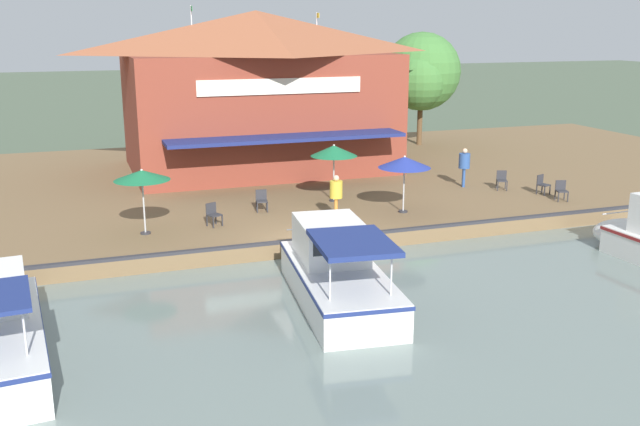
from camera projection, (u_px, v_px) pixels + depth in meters
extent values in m
plane|color=#4C5B47|center=(313.00, 258.00, 24.60)|extent=(220.00, 220.00, 0.00)
cube|color=brown|center=(240.00, 184.00, 34.56)|extent=(22.00, 56.00, 0.60)
cube|color=#2D2D33|center=(312.00, 239.00, 24.52)|extent=(0.20, 50.40, 0.10)
cube|color=brown|center=(258.00, 111.00, 36.33)|extent=(8.55, 12.74, 5.83)
pyramid|color=#9E5638|center=(256.00, 32.00, 35.32)|extent=(8.98, 13.37, 2.05)
cube|color=navy|center=(287.00, 138.00, 31.77)|extent=(1.80, 10.83, 0.16)
cube|color=silver|center=(281.00, 86.00, 31.98)|extent=(0.08, 7.64, 0.70)
cylinder|color=silver|center=(317.00, 32.00, 36.35)|extent=(0.06, 0.06, 1.97)
cube|color=gold|center=(318.00, 15.00, 35.97)|extent=(0.36, 0.03, 0.24)
cylinder|color=silver|center=(192.00, 30.00, 34.28)|extent=(0.06, 0.06, 2.26)
cube|color=#337547|center=(192.00, 8.00, 33.87)|extent=(0.36, 0.03, 0.24)
cylinder|color=#B7B7B7|center=(404.00, 187.00, 27.96)|extent=(0.06, 0.06, 2.08)
cylinder|color=#2D2D33|center=(403.00, 211.00, 28.22)|extent=(0.36, 0.36, 0.06)
cone|color=navy|center=(405.00, 162.00, 27.71)|extent=(2.06, 2.06, 0.44)
cone|color=white|center=(405.00, 162.00, 27.71)|extent=(1.28, 1.28, 0.35)
sphere|color=white|center=(405.00, 157.00, 27.66)|extent=(0.08, 0.08, 0.08)
cylinder|color=#B7B7B7|center=(334.00, 175.00, 29.72)|extent=(0.06, 0.06, 2.22)
cylinder|color=#2D2D33|center=(334.00, 200.00, 30.00)|extent=(0.36, 0.36, 0.06)
cone|color=#19663D|center=(334.00, 151.00, 29.46)|extent=(1.94, 1.94, 0.45)
cone|color=silver|center=(334.00, 150.00, 29.45)|extent=(1.21, 1.21, 0.36)
sphere|color=silver|center=(334.00, 145.00, 29.40)|extent=(0.08, 0.08, 0.08)
cylinder|color=#B7B7B7|center=(144.00, 204.00, 25.04)|extent=(0.06, 0.06, 2.18)
cylinder|color=#2D2D33|center=(146.00, 233.00, 25.31)|extent=(0.36, 0.36, 0.06)
cone|color=#19663D|center=(142.00, 175.00, 24.77)|extent=(1.95, 1.95, 0.36)
cone|color=silver|center=(142.00, 175.00, 24.76)|extent=(1.21, 1.21, 0.29)
sphere|color=silver|center=(141.00, 170.00, 24.72)|extent=(0.08, 0.08, 0.08)
cube|color=#2D2D33|center=(568.00, 197.00, 29.79)|extent=(0.05, 0.05, 0.42)
cube|color=#2D2D33|center=(558.00, 197.00, 29.77)|extent=(0.05, 0.05, 0.42)
cube|color=#2D2D33|center=(564.00, 195.00, 30.17)|extent=(0.05, 0.05, 0.42)
cube|color=#2D2D33|center=(555.00, 195.00, 30.16)|extent=(0.05, 0.05, 0.42)
cube|color=#2D2D33|center=(562.00, 191.00, 29.92)|extent=(0.55, 0.55, 0.05)
cube|color=#2D2D33|center=(561.00, 185.00, 30.05)|extent=(0.17, 0.43, 0.40)
cube|color=#2D2D33|center=(550.00, 190.00, 31.10)|extent=(0.05, 0.05, 0.42)
cube|color=#2D2D33|center=(545.00, 191.00, 30.85)|extent=(0.05, 0.05, 0.42)
cube|color=#2D2D33|center=(542.00, 188.00, 31.40)|extent=(0.05, 0.05, 0.42)
cube|color=#2D2D33|center=(537.00, 190.00, 31.15)|extent=(0.05, 0.05, 0.42)
cube|color=#2D2D33|center=(544.00, 185.00, 31.07)|extent=(0.56, 0.56, 0.05)
cube|color=#2D2D33|center=(540.00, 179.00, 31.16)|extent=(0.19, 0.43, 0.40)
cube|color=#2D2D33|center=(507.00, 186.00, 31.77)|extent=(0.05, 0.05, 0.42)
cube|color=#2D2D33|center=(498.00, 186.00, 31.80)|extent=(0.05, 0.05, 0.42)
cube|color=#2D2D33|center=(505.00, 184.00, 32.16)|extent=(0.05, 0.05, 0.42)
cube|color=#2D2D33|center=(496.00, 184.00, 32.19)|extent=(0.05, 0.05, 0.42)
cube|color=#2D2D33|center=(502.00, 181.00, 31.93)|extent=(0.58, 0.58, 0.05)
cube|color=#2D2D33|center=(502.00, 175.00, 32.06)|extent=(0.22, 0.42, 0.40)
cube|color=#2D2D33|center=(268.00, 207.00, 28.12)|extent=(0.05, 0.05, 0.42)
cube|color=#2D2D33|center=(257.00, 208.00, 28.05)|extent=(0.05, 0.05, 0.42)
cube|color=#2D2D33|center=(266.00, 205.00, 28.50)|extent=(0.05, 0.05, 0.42)
cube|color=#2D2D33|center=(256.00, 205.00, 28.43)|extent=(0.05, 0.05, 0.42)
cube|color=#2D2D33|center=(262.00, 201.00, 28.22)|extent=(0.50, 0.50, 0.05)
cube|color=#2D2D33|center=(261.00, 194.00, 28.35)|extent=(0.10, 0.44, 0.40)
cube|color=#2D2D33|center=(222.00, 221.00, 26.22)|extent=(0.05, 0.05, 0.42)
cube|color=#2D2D33|center=(213.00, 223.00, 25.96)|extent=(0.05, 0.05, 0.42)
cube|color=#2D2D33|center=(216.00, 218.00, 26.50)|extent=(0.05, 0.05, 0.42)
cube|color=#2D2D33|center=(207.00, 220.00, 26.23)|extent=(0.05, 0.05, 0.42)
cube|color=#2D2D33|center=(214.00, 215.00, 26.17)|extent=(0.58, 0.58, 0.05)
cube|color=#2D2D33|center=(211.00, 208.00, 26.26)|extent=(0.22, 0.42, 0.40)
cylinder|color=orange|center=(336.00, 209.00, 27.07)|extent=(0.13, 0.13, 0.83)
cylinder|color=orange|center=(336.00, 208.00, 27.23)|extent=(0.13, 0.13, 0.83)
cylinder|color=gold|center=(336.00, 189.00, 26.96)|extent=(0.48, 0.48, 0.66)
sphere|color=#DBB28E|center=(336.00, 178.00, 26.85)|extent=(0.22, 0.22, 0.22)
cylinder|color=#2D5193|center=(463.00, 177.00, 32.65)|extent=(0.13, 0.13, 0.86)
cylinder|color=#2D5193|center=(464.00, 178.00, 32.48)|extent=(0.13, 0.13, 0.86)
cylinder|color=#2D5193|center=(464.00, 161.00, 32.37)|extent=(0.50, 0.50, 0.68)
sphere|color=#DBB28E|center=(465.00, 151.00, 32.25)|extent=(0.23, 0.23, 0.23)
cylinder|color=silver|center=(24.00, 330.00, 14.64)|extent=(0.05, 0.05, 1.14)
ellipsoid|color=silver|center=(631.00, 234.00, 25.52)|extent=(2.64, 2.79, 0.93)
cylinder|color=silver|center=(627.00, 211.00, 25.59)|extent=(0.15, 2.26, 0.04)
cube|color=white|center=(339.00, 286.00, 20.28)|extent=(6.24, 2.95, 1.02)
ellipsoid|color=white|center=(316.00, 254.00, 23.11)|extent=(2.36, 2.40, 1.02)
cube|color=navy|center=(339.00, 272.00, 20.17)|extent=(6.31, 3.00, 0.10)
cube|color=white|center=(330.00, 239.00, 21.00)|extent=(2.75, 2.11, 1.13)
cube|color=black|center=(341.00, 248.00, 19.78)|extent=(0.24, 1.60, 0.40)
cube|color=navy|center=(353.00, 243.00, 18.50)|extent=(2.83, 2.23, 0.14)
cylinder|color=silver|center=(391.00, 272.00, 18.09)|extent=(0.05, 0.05, 1.22)
cylinder|color=silver|center=(330.00, 277.00, 17.74)|extent=(0.05, 0.05, 1.22)
cylinder|color=silver|center=(314.00, 228.00, 23.14)|extent=(0.24, 1.83, 0.04)
cylinder|color=brown|center=(420.00, 123.00, 43.83)|extent=(0.32, 0.32, 2.68)
sphere|color=#427A38|center=(422.00, 72.00, 43.03)|extent=(4.70, 4.70, 4.70)
sphere|color=#427A38|center=(418.00, 81.00, 42.07)|extent=(3.29, 3.29, 3.29)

